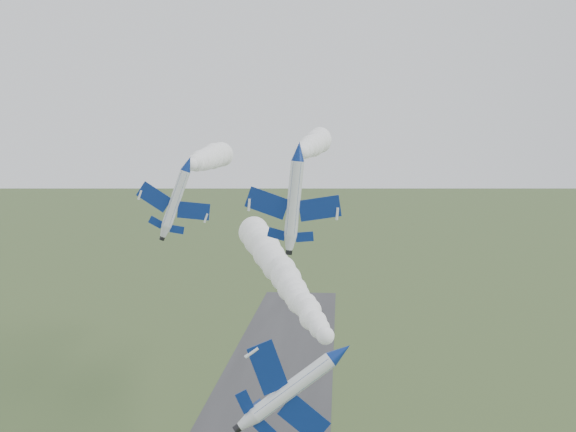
% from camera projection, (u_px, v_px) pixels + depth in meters
% --- Properties ---
extents(jet_lead, '(6.43, 12.67, 8.84)m').
position_uv_depth(jet_lead, '(341.00, 352.00, 58.06)').
color(jet_lead, white).
extents(smoke_trail_jet_lead, '(24.20, 66.43, 5.65)m').
position_uv_depth(smoke_trail_jet_lead, '(277.00, 267.00, 93.83)').
color(smoke_trail_jet_lead, silver).
extents(jet_pair_left, '(9.24, 11.62, 3.86)m').
position_uv_depth(jet_pair_left, '(188.00, 164.00, 83.01)').
color(jet_pair_left, white).
extents(smoke_trail_jet_pair_left, '(14.89, 75.25, 5.67)m').
position_uv_depth(smoke_trail_jet_pair_left, '(211.00, 157.00, 122.60)').
color(smoke_trail_jet_pair_left, silver).
extents(jet_pair_right, '(11.94, 14.45, 3.62)m').
position_uv_depth(jet_pair_right, '(299.00, 151.00, 80.70)').
color(jet_pair_right, white).
extents(smoke_trail_jet_pair_right, '(5.12, 55.20, 4.78)m').
position_uv_depth(smoke_trail_jet_pair_right, '(314.00, 144.00, 111.93)').
color(smoke_trail_jet_pair_right, silver).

